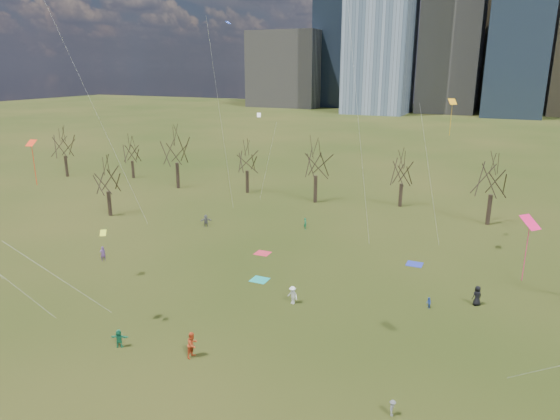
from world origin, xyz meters
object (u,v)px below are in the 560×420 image
at_px(blanket_teal, 260,280).
at_px(blanket_crimson, 263,253).
at_px(blanket_navy, 414,264).
at_px(person_2, 192,345).

bearing_deg(blanket_teal, blanket_crimson, 114.12).
distance_m(blanket_navy, blanket_crimson, 16.04).
bearing_deg(blanket_teal, person_2, -83.12).
distance_m(blanket_teal, blanket_navy, 16.27).
relative_size(blanket_teal, person_2, 0.84).
bearing_deg(person_2, blanket_navy, -20.45).
bearing_deg(blanket_crimson, blanket_navy, 13.39).
bearing_deg(blanket_navy, person_2, -115.08).
distance_m(blanket_teal, blanket_crimson, 7.01).
relative_size(blanket_navy, blanket_crimson, 1.00).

